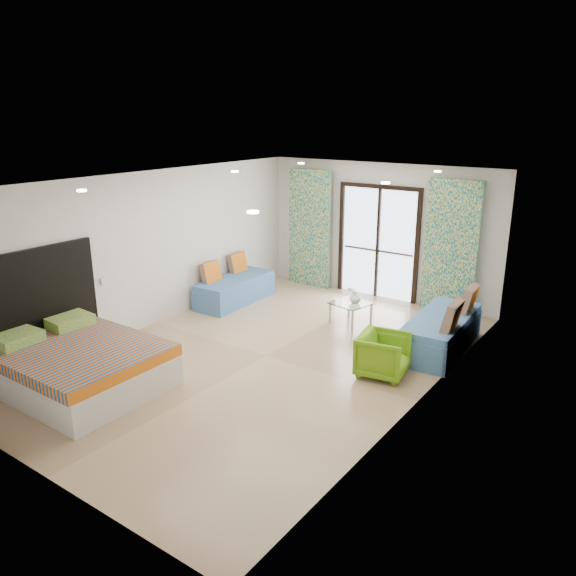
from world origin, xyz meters
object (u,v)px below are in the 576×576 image
Objects in this scene: coffee_table at (351,305)px; armchair at (383,353)px; daybed_left at (234,288)px; bed at (79,365)px; daybed_right at (442,331)px.

armchair is at bearing -48.03° from coffee_table.
bed is at bearing -83.89° from daybed_left.
daybed_right reaches higher than coffee_table.
daybed_left is (-0.64, 4.01, -0.04)m from bed.
daybed_right is (4.23, 0.11, 0.03)m from daybed_left.
bed is 4.67m from coffee_table.
coffee_table is (2.49, 0.27, 0.07)m from daybed_left.
bed reaches higher than armchair.
daybed_left is 0.90× the size of daybed_right.
armchair is at bearing -107.71° from daybed_right.
daybed_right reaches higher than bed.
bed is 1.07× the size of daybed_right.
daybed_left reaches higher than coffee_table.
daybed_right is at bearing 48.90° from bed.
daybed_right reaches higher than armchair.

